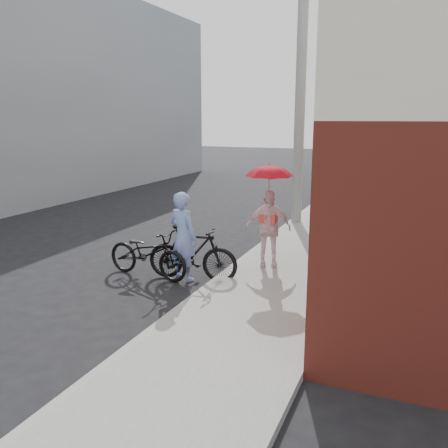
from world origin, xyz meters
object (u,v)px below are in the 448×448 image
Objects in this scene: officer at (183,236)px; bike_left at (147,253)px; utility_pole at (300,100)px; kimono_woman at (268,228)px; bike_right at (192,253)px; planter at (343,249)px.

officer reaches higher than bike_left.
utility_pole reaches higher than bike_left.
utility_pole is 4.98m from kimono_woman.
bike_left is at bearing 28.24° from officer.
bike_right is (-0.68, -5.31, -2.97)m from utility_pole.
bike_right reaches higher than bike_left.
utility_pole is at bearing 121.83° from planter.
utility_pole is at bearing -14.75° from bike_right.
kimono_woman is at bearing -132.22° from planter.
utility_pole is 4.12× the size of officer.
officer is at bearing -99.00° from utility_pole.
bike_left reaches higher than planter.
planter is at bearing -116.73° from officer.
bike_right is (0.17, 0.04, -0.32)m from officer.
bike_right is at bearing -72.89° from bike_left.
kimono_woman is at bearing -51.49° from bike_left.
utility_pole is at bearing -9.05° from bike_left.
planter is (1.74, -2.81, -3.27)m from utility_pole.
utility_pole is 6.03m from officer.
utility_pole reaches higher than bike_right.
bike_left is at bearing -105.99° from utility_pole.
officer is 1.74m from kimono_woman.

